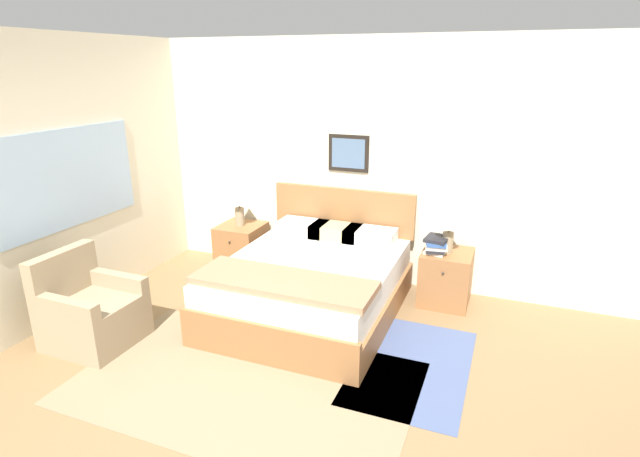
{
  "coord_description": "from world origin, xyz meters",
  "views": [
    {
      "loc": [
        1.59,
        -2.45,
        2.33
      ],
      "look_at": [
        0.06,
        1.44,
        0.94
      ],
      "focal_mm": 28.0,
      "sensor_mm": 36.0,
      "label": 1
    }
  ],
  "objects": [
    {
      "name": "table_lamp_near_window",
      "position": [
        -1.28,
        2.31,
        0.9
      ],
      "size": [
        0.25,
        0.25,
        0.51
      ],
      "color": "gray",
      "rests_on": "nightstand_near_window"
    },
    {
      "name": "wall_back",
      "position": [
        -0.0,
        2.64,
        1.3
      ],
      "size": [
        6.94,
        0.09,
        2.6
      ],
      "color": "beige",
      "rests_on": "ground_plane"
    },
    {
      "name": "book_hardcover_middle",
      "position": [
        0.97,
        2.26,
        0.59
      ],
      "size": [
        0.2,
        0.28,
        0.03
      ],
      "rotation": [
        0.0,
        0.0,
        0.09
      ],
      "color": "#232328",
      "rests_on": "book_thick_bottom"
    },
    {
      "name": "nightstand_by_door",
      "position": [
        1.08,
        2.31,
        0.27
      ],
      "size": [
        0.49,
        0.52,
        0.55
      ],
      "color": "#936038",
      "rests_on": "ground_plane"
    },
    {
      "name": "nightstand_near_window",
      "position": [
        -1.28,
        2.31,
        0.27
      ],
      "size": [
        0.49,
        0.52,
        0.55
      ],
      "color": "#936038",
      "rests_on": "ground_plane"
    },
    {
      "name": "area_rug_bedside",
      "position": [
        1.01,
        1.06,
        0.0
      ],
      "size": [
        0.88,
        1.41,
        0.01
      ],
      "color": "#47567F",
      "rests_on": "ground_plane"
    },
    {
      "name": "book_paperback_top",
      "position": [
        0.97,
        2.26,
        0.69
      ],
      "size": [
        0.24,
        0.28,
        0.03
      ],
      "rotation": [
        0.0,
        0.0,
        -0.12
      ],
      "color": "#232328",
      "rests_on": "book_slim_near_top"
    },
    {
      "name": "table_lamp_by_door",
      "position": [
        1.07,
        2.31,
        0.9
      ],
      "size": [
        0.25,
        0.25,
        0.51
      ],
      "color": "gray",
      "rests_on": "nightstand_by_door"
    },
    {
      "name": "book_thick_bottom",
      "position": [
        0.97,
        2.26,
        0.56
      ],
      "size": [
        0.23,
        0.25,
        0.02
      ],
      "rotation": [
        0.0,
        0.0,
        -0.14
      ],
      "color": "silver",
      "rests_on": "nightstand_by_door"
    },
    {
      "name": "book_novel_upper",
      "position": [
        0.97,
        2.26,
        0.62
      ],
      "size": [
        0.24,
        0.28,
        0.04
      ],
      "rotation": [
        0.0,
        0.0,
        0.16
      ],
      "color": "silver",
      "rests_on": "book_hardcover_middle"
    },
    {
      "name": "area_rug_main",
      "position": [
        -0.14,
        0.36,
        0.0
      ],
      "size": [
        2.56,
        1.56,
        0.01
      ],
      "color": "#897556",
      "rests_on": "ground_plane"
    },
    {
      "name": "ground_plane",
      "position": [
        0.0,
        0.0,
        0.0
      ],
      "size": [
        16.0,
        16.0,
        0.0
      ],
      "primitive_type": "plane",
      "color": "olive"
    },
    {
      "name": "wall_left",
      "position": [
        -2.3,
        1.29,
        1.3
      ],
      "size": [
        0.08,
        5.01,
        2.6
      ],
      "color": "beige",
      "rests_on": "ground_plane"
    },
    {
      "name": "bed",
      "position": [
        -0.1,
        1.61,
        0.31
      ],
      "size": [
        1.59,
        1.93,
        1.04
      ],
      "color": "#936038",
      "rests_on": "ground_plane"
    },
    {
      "name": "armchair",
      "position": [
        -1.68,
        0.41,
        0.28
      ],
      "size": [
        0.7,
        0.66,
        0.81
      ],
      "rotation": [
        0.0,
        0.0,
        -1.58
      ],
      "color": "#998466",
      "rests_on": "ground_plane"
    },
    {
      "name": "book_slim_near_top",
      "position": [
        0.97,
        2.26,
        0.66
      ],
      "size": [
        0.23,
        0.3,
        0.03
      ],
      "rotation": [
        0.0,
        0.0,
        0.14
      ],
      "color": "#335693",
      "rests_on": "book_novel_upper"
    }
  ]
}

